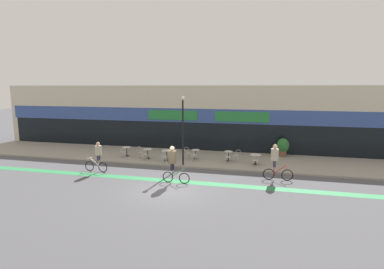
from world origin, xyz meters
TOP-DOWN VIEW (x-y plane):
  - ground_plane at (0.00, 0.00)m, footprint 120.00×120.00m
  - sidewalk_slab at (0.00, 7.25)m, footprint 40.00×5.50m
  - storefront_facade at (0.00, 11.97)m, footprint 40.00×4.06m
  - bike_lane_stripe at (0.00, 1.48)m, footprint 36.00×0.70m
  - bistro_table_0 at (-5.74, 6.42)m, footprint 0.70×0.70m
  - bistro_table_1 at (-3.81, 6.06)m, footprint 0.71×0.71m
  - bistro_table_2 at (-2.16, 5.76)m, footprint 0.77×0.77m
  - bistro_table_3 at (-0.17, 6.74)m, footprint 0.61×0.61m
  - bistro_table_4 at (2.34, 6.71)m, footprint 0.63×0.63m
  - bistro_table_5 at (4.33, 6.18)m, footprint 0.78×0.78m
  - cafe_chair_0_near at (-5.73, 5.79)m, footprint 0.44×0.59m
  - cafe_chair_1_near at (-3.81, 5.44)m, footprint 0.41×0.58m
  - cafe_chair_1_side at (-4.44, 6.07)m, footprint 0.60×0.45m
  - cafe_chair_2_near at (-2.15, 5.14)m, footprint 0.44×0.59m
  - cafe_chair_3_near at (-0.16, 6.11)m, footprint 0.45×0.60m
  - cafe_chair_3_side at (-0.80, 6.74)m, footprint 0.59×0.43m
  - cafe_chair_4_near at (2.35, 6.09)m, footprint 0.44×0.59m
  - cafe_chair_4_side at (2.97, 6.70)m, footprint 0.59×0.44m
  - cafe_chair_5_near at (4.34, 5.55)m, footprint 0.43×0.59m
  - planter_pot at (6.34, 9.26)m, footprint 0.95×0.95m
  - lamp_post at (-0.64, 4.83)m, footprint 0.26×0.26m
  - cyclist_0 at (-0.24, 1.19)m, footprint 1.66×0.50m
  - cyclist_1 at (-5.75, 2.19)m, footprint 1.71×0.51m
  - cyclist_2 at (5.59, 3.14)m, footprint 1.78×0.54m

SIDE VIEW (x-z plane):
  - ground_plane at x=0.00m, z-range 0.00..0.00m
  - bike_lane_stripe at x=0.00m, z-range 0.00..0.01m
  - sidewalk_slab at x=0.00m, z-range 0.00..0.12m
  - bistro_table_3 at x=-0.17m, z-range 0.27..0.99m
  - cafe_chair_0_near at x=-5.73m, z-range 0.19..1.09m
  - cafe_chair_1_near at x=-3.81m, z-range 0.19..1.09m
  - cafe_chair_1_side at x=-4.44m, z-range 0.19..1.09m
  - cafe_chair_2_near at x=-2.15m, z-range 0.19..1.09m
  - cafe_chair_3_near at x=-0.16m, z-range 0.19..1.09m
  - cafe_chair_3_side at x=-0.80m, z-range 0.19..1.09m
  - cafe_chair_4_near at x=2.35m, z-range 0.19..1.09m
  - cafe_chair_4_side at x=2.97m, z-range 0.19..1.09m
  - cafe_chair_5_near at x=4.34m, z-range 0.19..1.09m
  - bistro_table_0 at x=-5.74m, z-range 0.28..1.00m
  - bistro_table_5 at x=4.33m, z-range 0.28..1.00m
  - bistro_table_4 at x=2.34m, z-range 0.27..1.01m
  - bistro_table_1 at x=-3.81m, z-range 0.28..1.01m
  - bistro_table_2 at x=-2.16m, z-range 0.29..1.07m
  - planter_pot at x=6.34m, z-range 0.18..1.63m
  - cyclist_1 at x=-5.75m, z-range 0.14..2.16m
  - cyclist_2 at x=5.59m, z-range 0.19..2.38m
  - cyclist_0 at x=-0.24m, z-range 0.23..2.43m
  - storefront_facade at x=0.00m, z-range -0.01..5.68m
  - lamp_post at x=-0.64m, z-range 0.51..5.32m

